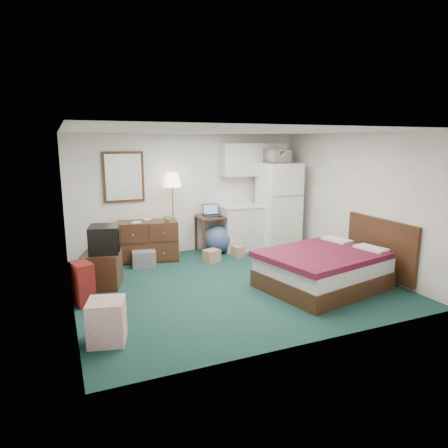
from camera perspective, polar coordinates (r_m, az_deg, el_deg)
name	(u,v)px	position (r m, az deg, el deg)	size (l,w,h in m)	color
floor	(231,283)	(6.80, 1.03, -8.37)	(5.00, 4.50, 0.01)	#0E2E2B
ceiling	(232,131)	(6.40, 1.11, 13.18)	(5.00, 4.50, 0.01)	beige
walls	(231,210)	(6.48, 1.07, 2.07)	(5.01, 4.51, 2.50)	beige
mirror	(124,177)	(8.18, -14.16, 6.53)	(0.80, 0.06, 1.00)	white
upper_cabinets	(253,160)	(8.90, 4.21, 9.16)	(1.50, 0.35, 0.70)	silver
headboard	(380,247)	(7.38, 21.39, -3.12)	(0.06, 1.56, 1.00)	#381D10
dresser	(148,241)	(8.08, -10.81, -2.40)	(1.17, 0.53, 0.80)	#381D10
floor_lamp	(173,214)	(8.31, -7.30, 1.38)	(0.37, 0.37, 1.73)	gold
desk	(212,234)	(8.55, -1.69, -1.43)	(0.62, 0.62, 0.79)	#381D10
exercise_ball	(217,239)	(8.49, -0.97, -2.20)	(0.60, 0.60, 0.60)	#3A4A7C
kitchen_counter	(241,228)	(8.77, 2.39, -0.57)	(0.87, 0.66, 0.95)	silver
fridge	(278,206)	(8.85, 7.79, 2.52)	(0.78, 0.78, 1.89)	white
bed	(323,270)	(6.70, 13.93, -6.36)	(1.86, 1.45, 0.59)	#551629
tv_stand	(102,269)	(6.86, -17.02, -6.22)	(0.57, 0.62, 0.57)	#381D10
suitcase	(82,283)	(6.20, -19.57, -8.01)	(0.24, 0.38, 0.63)	maroon
retail_box	(107,321)	(5.01, -16.41, -13.19)	(0.42, 0.42, 0.52)	white
file_bin	(144,259)	(7.76, -11.36, -4.89)	(0.43, 0.32, 0.30)	slate
cardboard_box_a	(212,256)	(7.90, -1.79, -4.57)	(0.29, 0.25, 0.25)	tan
cardboard_box_b	(238,252)	(8.24, 1.98, -3.95)	(0.20, 0.23, 0.23)	tan
laptop	(212,211)	(8.40, -1.66, 1.92)	(0.35, 0.29, 0.24)	black
crt_tv	(104,239)	(6.73, -16.72, -2.08)	(0.48, 0.51, 0.44)	black
microwave	(278,155)	(8.77, 7.68, 9.81)	(0.52, 0.29, 0.35)	white
book_a	(132,217)	(7.88, -13.00, 0.99)	(0.17, 0.02, 0.23)	tan
book_b	(143,215)	(8.09, -11.49, 1.22)	(0.15, 0.02, 0.20)	tan
mug	(167,218)	(7.92, -8.12, 0.84)	(0.13, 0.10, 0.13)	#4B9E40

